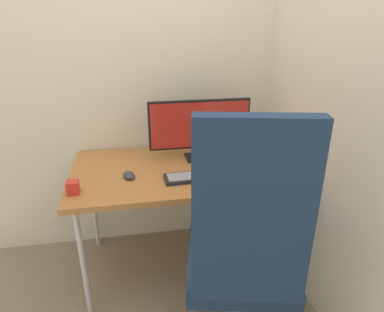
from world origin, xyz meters
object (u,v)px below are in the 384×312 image
Objects in this scene: pen_holder at (260,139)px; desk_clamp_accessory at (73,187)px; mouse at (129,175)px; notebook at (279,172)px; office_chair at (244,248)px; monitor at (200,126)px; keyboard at (202,176)px.

pen_holder reaches higher than desk_clamp_accessory.
notebook is (0.85, -0.10, -0.00)m from mouse.
desk_clamp_accessory is at bearing -158.02° from pen_holder.
office_chair is 7.60× the size of notebook.
desk_clamp_accessory reaches higher than notebook.
monitor is 0.35m from keyboard.
notebook is (0.45, -0.03, -0.00)m from keyboard.
notebook is 2.39× the size of desk_clamp_accessory.
desk_clamp_accessory is (-1.13, -0.03, 0.02)m from notebook.
office_chair is at bearing -82.80° from keyboard.
desk_clamp_accessory is (-1.18, -0.48, -0.02)m from pen_holder.
monitor reaches higher than desk_clamp_accessory.
mouse is at bearing -166.47° from notebook.
office_chair is at bearing -32.79° from desk_clamp_accessory.
monitor is 6.27× the size of mouse.
pen_holder is at bearing 4.03° from mouse.
keyboard is 0.45m from notebook.
notebook is (-0.05, -0.44, -0.04)m from pen_holder.
office_chair is 18.17× the size of desk_clamp_accessory.
monitor is 0.53m from mouse.
office_chair is at bearing -69.38° from mouse.
office_chair is 12.61× the size of mouse.
office_chair reaches higher than monitor.
mouse is at bearing -159.22° from pen_holder.
office_chair reaches higher than mouse.
desk_clamp_accessory is at bearing -157.99° from notebook.
keyboard is 2.39× the size of pen_holder.
mouse is at bearing 25.68° from desk_clamp_accessory.
office_chair is at bearing -105.68° from notebook.
monitor is at bearing 8.98° from mouse.
desk_clamp_accessory is (-0.73, -0.35, -0.17)m from monitor.
notebook is (0.38, 0.52, 0.08)m from office_chair.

